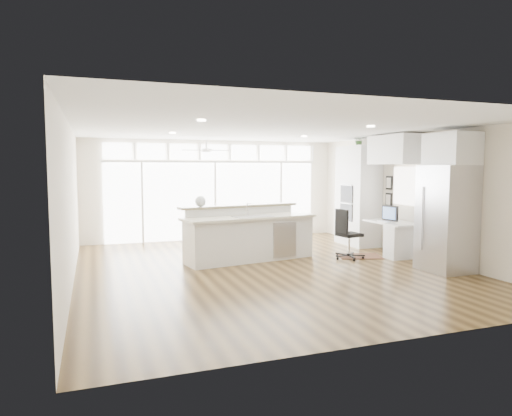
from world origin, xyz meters
name	(u,v)px	position (x,y,z in m)	size (l,w,h in m)	color
floor	(267,269)	(0.00, 0.00, -0.01)	(7.00, 8.00, 0.02)	#3A2812
ceiling	(267,128)	(0.00, 0.00, 2.70)	(7.00, 8.00, 0.02)	white
wall_back	(214,190)	(0.00, 4.00, 1.35)	(7.00, 0.04, 2.70)	beige
wall_front	(398,222)	(0.00, -4.00, 1.35)	(7.00, 0.04, 2.70)	beige
wall_left	(71,204)	(-3.50, 0.00, 1.35)	(0.04, 8.00, 2.70)	beige
wall_right	(416,196)	(3.50, 0.00, 1.35)	(0.04, 8.00, 2.70)	beige
glass_wall	(215,201)	(0.00, 3.94, 1.05)	(5.80, 0.06, 2.08)	white
transom_row	(215,152)	(0.00, 3.94, 2.38)	(5.90, 0.06, 0.40)	white
desk_window	(406,186)	(3.46, 0.30, 1.55)	(0.04, 0.85, 0.85)	silver
ceiling_fan	(206,146)	(-0.50, 2.80, 2.48)	(1.16, 1.16, 0.32)	silver
recessed_lights	(263,130)	(0.00, 0.20, 2.68)	(3.40, 3.00, 0.02)	white
oven_cabinet	(358,196)	(3.17, 1.80, 1.25)	(0.64, 1.20, 2.50)	white
desk_nook	(392,238)	(3.13, 0.30, 0.38)	(0.72, 1.30, 0.76)	white
upper_cabinets	(396,150)	(3.17, 0.30, 2.35)	(0.64, 1.30, 0.64)	white
refrigerator	(447,219)	(3.11, -1.35, 1.00)	(0.76, 0.90, 2.00)	#B7B6BB
fridge_cabinet	(452,149)	(3.17, -1.35, 2.30)	(0.64, 0.90, 0.60)	white
framed_photos	(389,191)	(3.46, 0.92, 1.40)	(0.06, 0.22, 0.80)	black
kitchen_island	(250,233)	(-0.04, 0.87, 0.57)	(2.88, 1.09, 1.14)	white
rug	(359,256)	(2.36, 0.42, 0.01)	(0.92, 0.66, 0.01)	#341A10
office_chair	(349,234)	(2.02, 0.30, 0.53)	(0.55, 0.51, 1.06)	black
fishbowl	(200,201)	(-1.05, 1.10, 1.26)	(0.23, 0.23, 0.23)	silver
monitor	(390,213)	(3.05, 0.30, 0.95)	(0.08, 0.46, 0.38)	black
keyboard	(383,222)	(2.88, 0.30, 0.77)	(0.13, 0.35, 0.02)	white
potted_plant	(359,141)	(3.17, 1.80, 2.62)	(0.28, 0.31, 0.24)	#355F28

